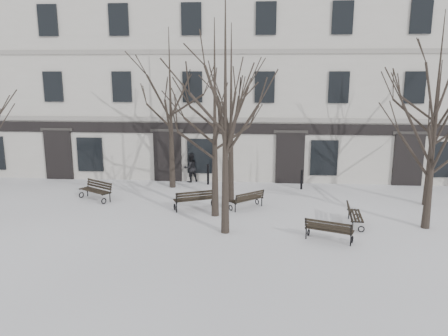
# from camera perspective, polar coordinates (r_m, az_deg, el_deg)

# --- Properties ---
(ground) EXTENTS (100.00, 100.00, 0.00)m
(ground) POSITION_cam_1_polar(r_m,az_deg,el_deg) (17.66, -1.22, -8.11)
(ground) COLOR white
(ground) RESTS_ON ground
(building) EXTENTS (40.40, 10.20, 11.40)m
(building) POSITION_cam_1_polar(r_m,az_deg,el_deg) (29.48, 1.24, 11.06)
(building) COLOR beige
(building) RESTS_ON ground
(tree_1) EXTENTS (5.85, 5.85, 8.35)m
(tree_1) POSITION_cam_1_polar(r_m,az_deg,el_deg) (18.42, -1.22, 9.39)
(tree_1) COLOR black
(tree_1) RESTS_ON ground
(tree_2) EXTENTS (6.41, 6.41, 9.15)m
(tree_2) POSITION_cam_1_polar(r_m,az_deg,el_deg) (16.30, 0.17, 10.77)
(tree_2) COLOR black
(tree_2) RESTS_ON ground
(tree_3) EXTENTS (4.65, 4.65, 6.64)m
(tree_3) POSITION_cam_1_polar(r_m,az_deg,el_deg) (18.81, 25.90, 4.94)
(tree_3) COLOR black
(tree_3) RESTS_ON ground
(tree_4) EXTENTS (5.93, 5.93, 8.47)m
(tree_4) POSITION_cam_1_polar(r_m,az_deg,el_deg) (23.47, -7.05, 10.11)
(tree_4) COLOR black
(tree_4) RESTS_ON ground
(tree_5) EXTENTS (5.87, 5.87, 8.38)m
(tree_5) POSITION_cam_1_polar(r_m,az_deg,el_deg) (20.57, 0.94, 9.75)
(tree_5) COLOR black
(tree_5) RESTS_ON ground
(tree_6) EXTENTS (6.22, 6.22, 8.89)m
(tree_6) POSITION_cam_1_polar(r_m,az_deg,el_deg) (22.19, 26.13, 9.52)
(tree_6) COLOR black
(tree_6) RESTS_ON ground
(bench_1) EXTENTS (1.99, 1.39, 0.96)m
(bench_1) POSITION_cam_1_polar(r_m,az_deg,el_deg) (20.08, -3.81, -4.03)
(bench_1) COLOR black
(bench_1) RESTS_ON ground
(bench_2) EXTENTS (1.83, 1.21, 0.88)m
(bench_2) POSITION_cam_1_polar(r_m,az_deg,el_deg) (16.82, 13.55, -7.80)
(bench_2) COLOR black
(bench_2) RESTS_ON ground
(bench_3) EXTENTS (1.90, 1.54, 0.94)m
(bench_3) POSITION_cam_1_polar(r_m,az_deg,el_deg) (22.51, -16.36, -2.74)
(bench_3) COLOR black
(bench_3) RESTS_ON ground
(bench_4) EXTENTS (1.64, 1.54, 0.85)m
(bench_4) POSITION_cam_1_polar(r_m,az_deg,el_deg) (20.24, 3.07, -4.07)
(bench_4) COLOR black
(bench_4) RESTS_ON ground
(bench_5) EXTENTS (0.77, 1.72, 0.84)m
(bench_5) POSITION_cam_1_polar(r_m,az_deg,el_deg) (18.83, 16.58, -5.86)
(bench_5) COLOR black
(bench_5) RESTS_ON ground
(bollard_a) EXTENTS (0.15, 0.15, 1.19)m
(bollard_a) POSITION_cam_1_polar(r_m,az_deg,el_deg) (24.52, -2.10, -0.72)
(bollard_a) COLOR black
(bollard_a) RESTS_ON ground
(bollard_b) EXTENTS (0.14, 0.14, 1.08)m
(bollard_b) POSITION_cam_1_polar(r_m,az_deg,el_deg) (23.88, 10.10, -1.41)
(bollard_b) COLOR black
(bollard_b) RESTS_ON ground
(pedestrian_b) EXTENTS (1.02, 0.96, 1.67)m
(pedestrian_b) POSITION_cam_1_polar(r_m,az_deg,el_deg) (25.31, -4.35, -1.81)
(pedestrian_b) COLOR black
(pedestrian_b) RESTS_ON ground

